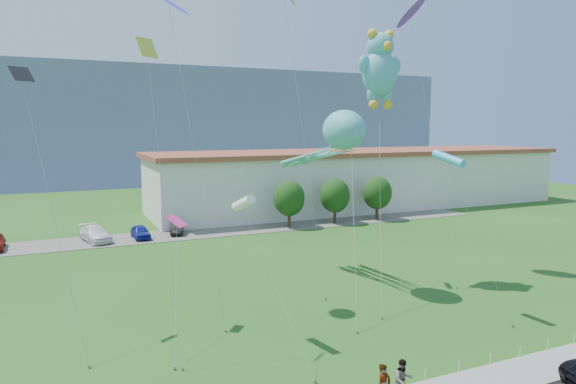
{
  "coord_description": "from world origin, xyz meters",
  "views": [
    {
      "loc": [
        -13.91,
        -19.13,
        11.6
      ],
      "look_at": [
        -1.78,
        8.0,
        7.78
      ],
      "focal_mm": 32.0,
      "sensor_mm": 36.0,
      "label": 1
    }
  ],
  "objects_px": {
    "parked_car_black": "(177,228)",
    "octopus_kite": "(333,142)",
    "pedestrian_right": "(403,379)",
    "teddy_bear_kite": "(380,67)",
    "warehouse": "(362,178)",
    "parked_car_white": "(95,234)",
    "parked_car_blue": "(141,232)"
  },
  "relations": [
    {
      "from": "parked_car_white",
      "to": "parked_car_black",
      "type": "relative_size",
      "value": 1.4
    },
    {
      "from": "pedestrian_right",
      "to": "octopus_kite",
      "type": "distance_m",
      "value": 19.04
    },
    {
      "from": "octopus_kite",
      "to": "pedestrian_right",
      "type": "bearing_deg",
      "value": -108.45
    },
    {
      "from": "warehouse",
      "to": "parked_car_black",
      "type": "xyz_separation_m",
      "value": [
        -28.64,
        -8.5,
        -3.45
      ]
    },
    {
      "from": "parked_car_black",
      "to": "octopus_kite",
      "type": "bearing_deg",
      "value": -58.94
    },
    {
      "from": "parked_car_black",
      "to": "octopus_kite",
      "type": "distance_m",
      "value": 25.26
    },
    {
      "from": "parked_car_black",
      "to": "parked_car_white",
      "type": "bearing_deg",
      "value": -163.76
    },
    {
      "from": "warehouse",
      "to": "parked_car_black",
      "type": "relative_size",
      "value": 16.31
    },
    {
      "from": "parked_car_black",
      "to": "teddy_bear_kite",
      "type": "distance_m",
      "value": 29.09
    },
    {
      "from": "parked_car_blue",
      "to": "octopus_kite",
      "type": "xyz_separation_m",
      "value": [
        10.7,
        -21.56,
        9.77
      ]
    },
    {
      "from": "warehouse",
      "to": "teddy_bear_kite",
      "type": "relative_size",
      "value": 3.29
    },
    {
      "from": "parked_car_blue",
      "to": "parked_car_black",
      "type": "xyz_separation_m",
      "value": [
        3.94,
        0.71,
        -0.05
      ]
    },
    {
      "from": "parked_car_white",
      "to": "pedestrian_right",
      "type": "bearing_deg",
      "value": -89.23
    },
    {
      "from": "pedestrian_right",
      "to": "parked_car_white",
      "type": "relative_size",
      "value": 0.33
    },
    {
      "from": "pedestrian_right",
      "to": "teddy_bear_kite",
      "type": "xyz_separation_m",
      "value": [
        8.87,
        15.37,
        14.88
      ]
    },
    {
      "from": "pedestrian_right",
      "to": "parked_car_white",
      "type": "bearing_deg",
      "value": 114.97
    },
    {
      "from": "teddy_bear_kite",
      "to": "parked_car_black",
      "type": "bearing_deg",
      "value": 114.8
    },
    {
      "from": "parked_car_white",
      "to": "parked_car_black",
      "type": "height_order",
      "value": "parked_car_white"
    },
    {
      "from": "pedestrian_right",
      "to": "parked_car_white",
      "type": "height_order",
      "value": "pedestrian_right"
    },
    {
      "from": "teddy_bear_kite",
      "to": "parked_car_blue",
      "type": "bearing_deg",
      "value": 123.33
    },
    {
      "from": "warehouse",
      "to": "pedestrian_right",
      "type": "bearing_deg",
      "value": -120.28
    },
    {
      "from": "teddy_bear_kite",
      "to": "pedestrian_right",
      "type": "bearing_deg",
      "value": -119.99
    },
    {
      "from": "warehouse",
      "to": "teddy_bear_kite",
      "type": "xyz_separation_m",
      "value": [
        -18.23,
        -31.03,
        11.72
      ]
    },
    {
      "from": "parked_car_black",
      "to": "octopus_kite",
      "type": "xyz_separation_m",
      "value": [
        6.76,
        -22.27,
        9.82
      ]
    },
    {
      "from": "warehouse",
      "to": "parked_car_white",
      "type": "xyz_separation_m",
      "value": [
        -36.96,
        -8.8,
        -3.31
      ]
    },
    {
      "from": "parked_car_white",
      "to": "parked_car_blue",
      "type": "height_order",
      "value": "parked_car_white"
    },
    {
      "from": "parked_car_white",
      "to": "teddy_bear_kite",
      "type": "bearing_deg",
      "value": -63.82
    },
    {
      "from": "octopus_kite",
      "to": "teddy_bear_kite",
      "type": "xyz_separation_m",
      "value": [
        3.65,
        -0.26,
        5.35
      ]
    },
    {
      "from": "parked_car_white",
      "to": "parked_car_blue",
      "type": "bearing_deg",
      "value": -19.27
    },
    {
      "from": "warehouse",
      "to": "octopus_kite",
      "type": "relative_size",
      "value": 4.13
    },
    {
      "from": "pedestrian_right",
      "to": "parked_car_black",
      "type": "distance_m",
      "value": 37.94
    },
    {
      "from": "parked_car_blue",
      "to": "octopus_kite",
      "type": "bearing_deg",
      "value": -66.5
    }
  ]
}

